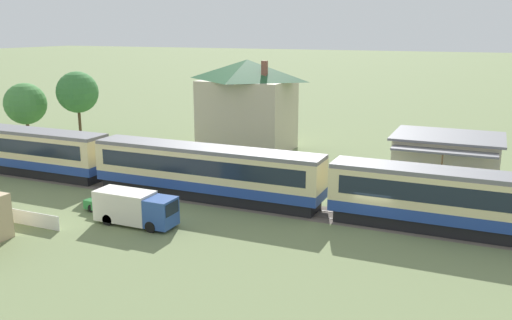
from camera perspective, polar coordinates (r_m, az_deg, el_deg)
name	(u,v)px	position (r m, az deg, el deg)	size (l,w,h in m)	color
ground_plane	(373,225)	(39.24, 12.20, -6.69)	(600.00, 600.00, 0.00)	#707F51
passenger_train	(331,185)	(39.89, 7.94, -2.58)	(80.91, 3.06, 4.28)	#234293
railway_track	(366,220)	(40.04, 11.49, -6.23)	(124.94, 3.60, 0.04)	#665B51
station_building	(446,161)	(49.27, 19.38, -0.12)	(9.03, 8.27, 4.63)	beige
station_house_dark_green_roof	(247,104)	(60.78, -0.92, 5.90)	(10.32, 7.86, 10.12)	#BCB293
parked_car_green	(111,204)	(42.23, -14.98, -4.46)	(4.22, 2.13, 1.35)	#287A38
delivery_truck_blue	(135,208)	(38.96, -12.62, -4.92)	(5.97, 2.01, 2.36)	#2D519E
yard_tree_1	(77,92)	(70.48, -18.28, 6.79)	(5.08, 5.08, 8.35)	#4C3823
yard_tree_2	(25,104)	(73.38, -23.11, 5.47)	(5.14, 5.14, 6.90)	brown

